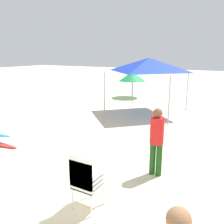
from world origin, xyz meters
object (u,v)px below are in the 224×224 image
object	(u,v)px
lifeguard_near_center	(157,138)
stacked_plastic_chairs	(85,178)
beach_umbrella_mid	(132,76)
popup_canopy	(149,65)

from	to	relation	value
lifeguard_near_center	stacked_plastic_chairs	bearing A→B (deg)	-108.72
stacked_plastic_chairs	beach_umbrella_mid	distance (m)	11.97
stacked_plastic_chairs	lifeguard_near_center	bearing A→B (deg)	71.28
lifeguard_near_center	beach_umbrella_mid	bearing A→B (deg)	118.49
stacked_plastic_chairs	beach_umbrella_mid	bearing A→B (deg)	111.29
stacked_plastic_chairs	popup_canopy	xyz separation A→B (m)	(-1.84, 7.62, 1.66)
stacked_plastic_chairs	lifeguard_near_center	size ratio (longest dim) A/B	0.68
popup_canopy	beach_umbrella_mid	bearing A→B (deg)	125.41
lifeguard_near_center	popup_canopy	distance (m)	6.37
stacked_plastic_chairs	lifeguard_near_center	xyz separation A→B (m)	(0.65, 1.93, 0.29)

